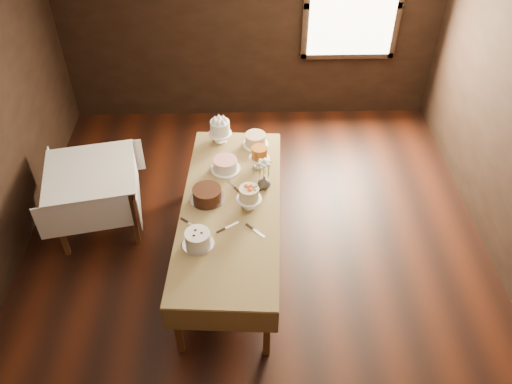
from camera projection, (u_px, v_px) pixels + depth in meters
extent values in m
cube|color=black|center=(257.00, 273.00, 5.38)|extent=(5.00, 6.00, 0.01)
cube|color=beige|center=(257.00, 9.00, 3.51)|extent=(5.00, 6.00, 0.01)
cube|color=black|center=(250.00, 20.00, 6.67)|extent=(5.00, 0.02, 2.80)
cube|color=#FFEABF|center=(354.00, 6.00, 6.52)|extent=(1.10, 0.05, 1.30)
cube|color=#4C2F1A|center=(178.00, 328.00, 4.50)|extent=(0.06, 0.06, 0.68)
cube|color=#4C2F1A|center=(206.00, 165.00, 6.16)|extent=(0.06, 0.06, 0.68)
cube|color=#4C2F1A|center=(267.00, 331.00, 4.47)|extent=(0.06, 0.06, 0.68)
cube|color=#4C2F1A|center=(271.00, 166.00, 6.14)|extent=(0.06, 0.06, 0.68)
cube|color=#4C2F1A|center=(231.00, 208.00, 5.07)|extent=(1.04, 2.42, 0.04)
cube|color=tan|center=(230.00, 206.00, 5.05)|extent=(1.10, 2.48, 0.01)
cube|color=#4C2F1A|center=(60.00, 230.00, 5.34)|extent=(0.06, 0.06, 0.73)
cube|color=#4C2F1A|center=(64.00, 183.00, 5.88)|extent=(0.06, 0.06, 0.73)
cube|color=#4C2F1A|center=(134.00, 218.00, 5.46)|extent=(0.06, 0.06, 0.73)
cube|color=#4C2F1A|center=(130.00, 174.00, 6.00)|extent=(0.06, 0.06, 0.73)
cube|color=#4C2F1A|center=(90.00, 173.00, 5.41)|extent=(0.99, 0.99, 0.04)
cube|color=white|center=(89.00, 171.00, 5.39)|extent=(1.09, 1.09, 0.01)
cylinder|color=white|center=(221.00, 137.00, 5.79)|extent=(0.26, 0.26, 0.12)
cylinder|color=silver|center=(220.00, 127.00, 5.70)|extent=(0.28, 0.28, 0.15)
cylinder|color=white|center=(255.00, 144.00, 5.78)|extent=(0.29, 0.29, 0.01)
cylinder|color=beige|center=(255.00, 139.00, 5.73)|extent=(0.30, 0.30, 0.12)
cylinder|color=white|center=(226.00, 169.00, 5.45)|extent=(0.32, 0.32, 0.01)
cylinder|color=silver|center=(225.00, 165.00, 5.41)|extent=(0.36, 0.36, 0.11)
cylinder|color=white|center=(259.00, 161.00, 5.46)|extent=(0.22, 0.22, 0.13)
cylinder|color=#B9601A|center=(259.00, 152.00, 5.37)|extent=(0.23, 0.23, 0.13)
cylinder|color=silver|center=(208.00, 199.00, 5.11)|extent=(0.34, 0.34, 0.01)
cylinder|color=#37190B|center=(207.00, 194.00, 5.06)|extent=(0.40, 0.40, 0.12)
cylinder|color=white|center=(249.00, 202.00, 4.99)|extent=(0.25, 0.25, 0.12)
cylinder|color=beige|center=(249.00, 193.00, 4.91)|extent=(0.27, 0.27, 0.13)
cylinder|color=silver|center=(198.00, 244.00, 4.67)|extent=(0.29, 0.29, 0.01)
cylinder|color=silver|center=(198.00, 238.00, 4.62)|extent=(0.31, 0.31, 0.13)
cube|color=silver|center=(232.00, 225.00, 4.84)|extent=(0.21, 0.15, 0.01)
cube|color=silver|center=(259.00, 233.00, 4.77)|extent=(0.18, 0.19, 0.01)
cube|color=silver|center=(231.00, 183.00, 5.29)|extent=(0.15, 0.22, 0.01)
cube|color=silver|center=(264.00, 189.00, 5.23)|extent=(0.21, 0.16, 0.01)
cube|color=silver|center=(194.00, 226.00, 4.84)|extent=(0.20, 0.17, 0.01)
imported|color=#2D2823|center=(264.00, 182.00, 5.20)|extent=(0.18, 0.18, 0.14)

